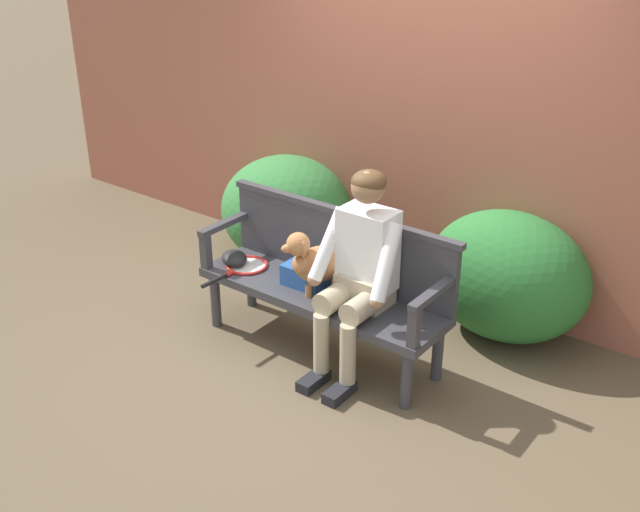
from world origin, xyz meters
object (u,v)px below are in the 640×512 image
(person_seated, at_px, (360,267))
(sports_bag, at_px, (306,275))
(garden_bench, at_px, (320,299))
(tennis_racket, at_px, (244,267))
(dog_on_bench, at_px, (313,261))
(baseball_glove, at_px, (234,258))

(person_seated, distance_m, sports_bag, 0.49)
(garden_bench, bearing_deg, tennis_racket, -175.03)
(tennis_racket, bearing_deg, garden_bench, 4.97)
(garden_bench, height_order, tennis_racket, tennis_racket)
(dog_on_bench, bearing_deg, garden_bench, 36.07)
(tennis_racket, xyz_separation_m, sports_bag, (0.49, 0.07, 0.06))
(dog_on_bench, height_order, baseball_glove, dog_on_bench)
(baseball_glove, bearing_deg, garden_bench, 35.78)
(garden_bench, xyz_separation_m, dog_on_bench, (-0.04, -0.03, 0.27))
(garden_bench, relative_size, tennis_racket, 3.04)
(garden_bench, xyz_separation_m, baseball_glove, (-0.70, -0.05, 0.10))
(dog_on_bench, bearing_deg, sports_bag, 155.97)
(garden_bench, distance_m, dog_on_bench, 0.28)
(garden_bench, relative_size, person_seated, 1.30)
(garden_bench, bearing_deg, baseball_glove, -175.83)
(person_seated, relative_size, dog_on_bench, 3.10)
(dog_on_bench, distance_m, sports_bag, 0.17)
(dog_on_bench, xyz_separation_m, tennis_racket, (-0.58, -0.03, -0.20))
(garden_bench, distance_m, tennis_racket, 0.62)
(person_seated, xyz_separation_m, dog_on_bench, (-0.35, -0.01, -0.06))
(garden_bench, relative_size, dog_on_bench, 4.04)
(person_seated, relative_size, tennis_racket, 2.34)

